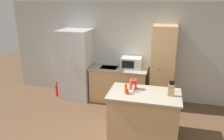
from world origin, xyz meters
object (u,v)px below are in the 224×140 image
at_px(spice_bottle_green_herb, 127,92).
at_px(kettle, 133,84).
at_px(fire_extinguisher, 58,90).
at_px(refrigerator, 76,65).
at_px(pantry_cabinet, 162,67).
at_px(microwave, 131,63).
at_px(knife_block, 171,90).
at_px(spice_bottle_amber_oil, 126,88).
at_px(spice_bottle_tall_dark, 134,89).
at_px(spice_bottle_short_red, 125,90).

relative_size(spice_bottle_green_herb, kettle, 0.50).
xyz_separation_m(spice_bottle_green_herb, fire_extinguisher, (-2.25, 1.39, -0.78)).
relative_size(refrigerator, kettle, 8.47).
relative_size(pantry_cabinet, microwave, 3.99).
xyz_separation_m(refrigerator, spice_bottle_green_herb, (1.69, -1.48, 0.02)).
distance_m(refrigerator, pantry_cabinet, 2.30).
xyz_separation_m(microwave, knife_block, (1.00, -1.50, -0.03)).
relative_size(knife_block, spice_bottle_amber_oil, 1.78).
bearing_deg(kettle, spice_bottle_green_herb, -101.87).
height_order(spice_bottle_green_herb, kettle, kettle).
height_order(spice_bottle_amber_oil, kettle, kettle).
bearing_deg(knife_block, spice_bottle_green_herb, -170.86).
xyz_separation_m(spice_bottle_tall_dark, spice_bottle_amber_oil, (-0.14, -0.07, 0.02)).
height_order(refrigerator, knife_block, refrigerator).
height_order(microwave, spice_bottle_amber_oil, microwave).
bearing_deg(microwave, spice_bottle_green_herb, -83.18).
bearing_deg(spice_bottle_tall_dark, spice_bottle_short_red, -140.75).
xyz_separation_m(kettle, fire_extinguisher, (-2.31, 1.10, -0.82)).
bearing_deg(refrigerator, microwave, 5.67).
distance_m(pantry_cabinet, spice_bottle_short_red, 1.65).
bearing_deg(spice_bottle_tall_dark, kettle, 104.23).
bearing_deg(fire_extinguisher, knife_block, -22.32).
distance_m(microwave, kettle, 1.37).
bearing_deg(spice_bottle_tall_dark, spice_bottle_amber_oil, -155.01).
bearing_deg(refrigerator, spice_bottle_short_red, -41.43).
relative_size(spice_bottle_tall_dark, kettle, 0.63).
bearing_deg(knife_block, spice_bottle_amber_oil, -176.90).
height_order(pantry_cabinet, fire_extinguisher, pantry_cabinet).
distance_m(pantry_cabinet, fire_extinguisher, 2.98).
bearing_deg(knife_block, spice_bottle_short_red, -173.34).
bearing_deg(pantry_cabinet, spice_bottle_amber_oil, -113.89).
relative_size(pantry_cabinet, spice_bottle_tall_dark, 14.80).
distance_m(spice_bottle_amber_oil, spice_bottle_green_herb, 0.10).
bearing_deg(knife_block, kettle, 167.95).
distance_m(spice_bottle_amber_oil, kettle, 0.23).
bearing_deg(kettle, knife_block, -12.05).
bearing_deg(spice_bottle_tall_dark, knife_block, -1.56).
xyz_separation_m(knife_block, kettle, (-0.75, 0.16, -0.02)).
distance_m(spice_bottle_short_red, kettle, 0.28).
bearing_deg(fire_extinguisher, refrigerator, 9.70).
height_order(refrigerator, spice_bottle_tall_dark, refrigerator).
distance_m(refrigerator, spice_bottle_amber_oil, 2.16).
bearing_deg(fire_extinguisher, spice_bottle_green_herb, -31.60).
bearing_deg(spice_bottle_amber_oil, microwave, 95.57).
bearing_deg(fire_extinguisher, pantry_cabinet, 3.10).
xyz_separation_m(refrigerator, spice_bottle_short_red, (1.64, -1.45, 0.04)).
bearing_deg(refrigerator, spice_bottle_amber_oil, -40.26).
bearing_deg(pantry_cabinet, spice_bottle_short_red, -113.31).
xyz_separation_m(knife_block, fire_extinguisher, (-3.06, 1.26, -0.85)).
height_order(kettle, fire_extinguisher, kettle).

